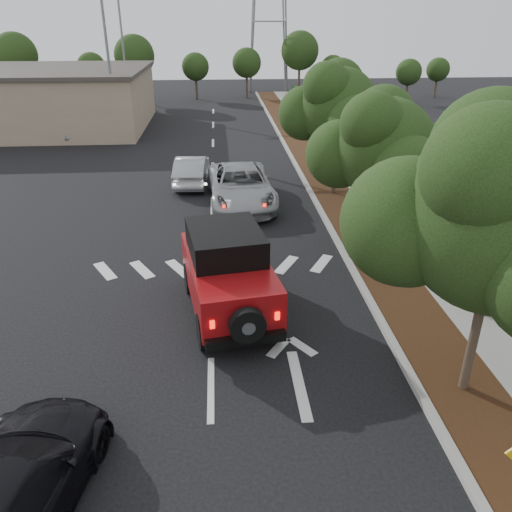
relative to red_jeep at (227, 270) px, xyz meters
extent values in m
plane|color=black|center=(-0.46, -3.39, -1.22)|extent=(120.00, 120.00, 0.00)
cube|color=#9E9B93|center=(4.14, 8.61, -1.14)|extent=(0.20, 70.00, 0.15)
cube|color=black|center=(5.14, 8.61, -1.16)|extent=(1.80, 70.00, 0.12)
cube|color=gray|center=(7.04, 8.61, -1.16)|extent=(2.00, 70.00, 0.12)
cube|color=black|center=(8.44, 8.61, -0.82)|extent=(0.80, 70.00, 0.80)
cylinder|color=black|center=(-1.08, 1.06, -0.76)|extent=(0.47, 0.96, 0.92)
cylinder|color=black|center=(0.69, 1.35, -0.76)|extent=(0.47, 0.96, 0.92)
cylinder|color=black|center=(-0.62, -1.79, -0.76)|extent=(0.47, 0.96, 0.92)
cylinder|color=black|center=(1.15, -1.50, -0.76)|extent=(0.47, 0.96, 0.92)
cube|color=maroon|center=(0.04, -0.22, -0.13)|extent=(2.72, 4.53, 1.15)
cube|color=black|center=(-0.02, 0.12, 0.81)|extent=(2.25, 2.61, 0.73)
cube|color=maroon|center=(-0.22, 1.37, -0.22)|extent=(1.99, 1.47, 0.94)
cube|color=black|center=(0.39, -2.41, -0.64)|extent=(1.97, 0.52, 0.25)
cylinder|color=black|center=(0.42, -2.57, -0.13)|extent=(0.90, 0.39, 0.87)
cube|color=#FF190C|center=(-0.39, -2.47, -0.13)|extent=(0.12, 0.06, 0.21)
cube|color=#FF190C|center=(1.16, -2.21, -0.13)|extent=(0.12, 0.06, 0.21)
imported|color=#9A9CA1|center=(0.82, 8.76, -0.40)|extent=(2.99, 6.01, 1.64)
imported|color=black|center=(-3.66, -6.59, -0.49)|extent=(2.85, 5.30, 1.46)
imported|color=#9FA2A7|center=(-1.46, 11.90, -0.53)|extent=(1.69, 4.28, 1.38)
imported|color=#A7A9AF|center=(-8.38, 21.78, -0.57)|extent=(4.10, 2.68, 1.30)
cylinder|color=brown|center=(7.22, -0.88, -0.86)|extent=(0.56, 0.56, 0.50)
sphere|color=black|center=(7.22, -0.88, -0.38)|extent=(0.63, 0.63, 0.63)
imported|color=black|center=(7.22, -0.88, -0.31)|extent=(0.58, 0.52, 0.59)
camera|label=1|loc=(-0.12, -12.24, 6.35)|focal=35.00mm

